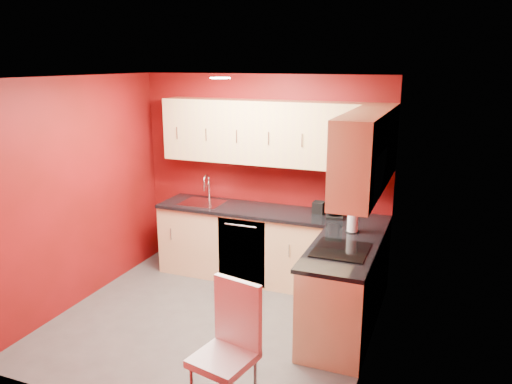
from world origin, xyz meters
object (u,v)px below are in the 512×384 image
Objects in this scene: sink at (203,200)px; microwave at (357,174)px; coffee_maker at (335,204)px; napkin_holder at (319,208)px; paper_towel at (353,220)px; dining_chair at (223,352)px.

microwave is at bearing -25.60° from sink.
sink is 1.70m from coffee_maker.
napkin_holder is (1.48, 0.08, 0.04)m from sink.
coffee_maker reaches higher than napkin_holder.
microwave is 2.43m from sink.
coffee_maker is at bearing -21.76° from napkin_holder.
sink is 1.60× the size of coffee_maker.
coffee_maker is 1.25× the size of paper_towel.
dining_chair is (-0.69, -1.40, -1.14)m from microwave.
sink is 3.70× the size of napkin_holder.
sink is 2.01× the size of paper_towel.
coffee_maker is 2.48m from dining_chair.
napkin_holder is at bearing 3.15° from sink.
sink is at bearing 167.56° from paper_towel.
microwave is 2.34× the size of coffee_maker.
dining_chair is at bearing -108.79° from coffee_maker.
napkin_holder is (-0.61, 1.08, -0.68)m from microwave.
coffee_maker is 0.52m from paper_towel.
microwave reaches higher than coffee_maker.
sink is at bearing -176.85° from napkin_holder.
microwave is 0.73× the size of dining_chair.
coffee_maker reaches higher than dining_chair.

